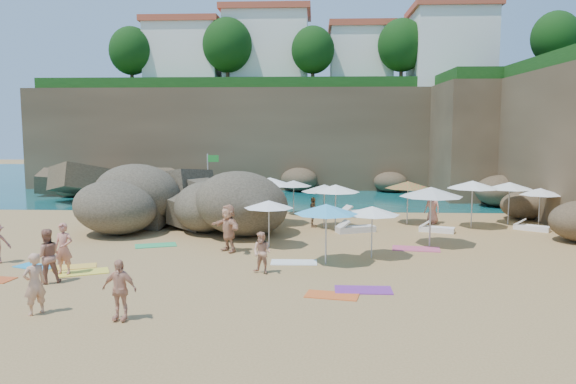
{
  "coord_description": "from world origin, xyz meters",
  "views": [
    {
      "loc": [
        3.26,
        -22.61,
        5.02
      ],
      "look_at": [
        2.0,
        3.0,
        2.0
      ],
      "focal_mm": 35.0,
      "sensor_mm": 36.0,
      "label": 1
    }
  ],
  "objects_px": {
    "parasol_0": "(294,183)",
    "person_stand_6": "(34,284)",
    "person_stand_4": "(432,207)",
    "person_stand_5": "(247,197)",
    "rock_outcrop": "(190,225)",
    "person_stand_1": "(46,256)",
    "lounger_0": "(251,224)",
    "flag_pole": "(210,175)",
    "parasol_1": "(324,188)",
    "person_stand_2": "(273,205)",
    "person_stand_3": "(313,212)",
    "parasol_2": "(336,188)"
  },
  "relations": [
    {
      "from": "parasol_0",
      "to": "person_stand_6",
      "type": "relative_size",
      "value": 1.23
    },
    {
      "from": "person_stand_4",
      "to": "person_stand_5",
      "type": "height_order",
      "value": "person_stand_4"
    },
    {
      "from": "rock_outcrop",
      "to": "person_stand_1",
      "type": "distance_m",
      "value": 10.91
    },
    {
      "from": "lounger_0",
      "to": "person_stand_4",
      "type": "distance_m",
      "value": 9.4
    },
    {
      "from": "lounger_0",
      "to": "person_stand_5",
      "type": "bearing_deg",
      "value": 71.94
    },
    {
      "from": "flag_pole",
      "to": "person_stand_1",
      "type": "height_order",
      "value": "flag_pole"
    },
    {
      "from": "parasol_1",
      "to": "person_stand_5",
      "type": "bearing_deg",
      "value": 128.37
    },
    {
      "from": "person_stand_4",
      "to": "person_stand_6",
      "type": "distance_m",
      "value": 20.08
    },
    {
      "from": "person_stand_2",
      "to": "person_stand_6",
      "type": "bearing_deg",
      "value": 125.56
    },
    {
      "from": "flag_pole",
      "to": "person_stand_6",
      "type": "bearing_deg",
      "value": -94.42
    },
    {
      "from": "parasol_0",
      "to": "rock_outcrop",
      "type": "bearing_deg",
      "value": -142.94
    },
    {
      "from": "person_stand_5",
      "to": "person_stand_2",
      "type": "bearing_deg",
      "value": -92.88
    },
    {
      "from": "person_stand_1",
      "to": "person_stand_5",
      "type": "relative_size",
      "value": 1.14
    },
    {
      "from": "flag_pole",
      "to": "person_stand_2",
      "type": "height_order",
      "value": "flag_pole"
    },
    {
      "from": "rock_outcrop",
      "to": "person_stand_2",
      "type": "distance_m",
      "value": 4.48
    },
    {
      "from": "person_stand_3",
      "to": "person_stand_4",
      "type": "bearing_deg",
      "value": -70.76
    },
    {
      "from": "rock_outcrop",
      "to": "person_stand_2",
      "type": "relative_size",
      "value": 4.41
    },
    {
      "from": "flag_pole",
      "to": "person_stand_4",
      "type": "relative_size",
      "value": 2.06
    },
    {
      "from": "person_stand_3",
      "to": "person_stand_5",
      "type": "relative_size",
      "value": 0.97
    },
    {
      "from": "flag_pole",
      "to": "parasol_0",
      "type": "height_order",
      "value": "flag_pole"
    },
    {
      "from": "person_stand_3",
      "to": "person_stand_6",
      "type": "relative_size",
      "value": 0.89
    },
    {
      "from": "person_stand_1",
      "to": "parasol_1",
      "type": "bearing_deg",
      "value": -165.43
    },
    {
      "from": "parasol_0",
      "to": "lounger_0",
      "type": "relative_size",
      "value": 1.09
    },
    {
      "from": "lounger_0",
      "to": "person_stand_6",
      "type": "height_order",
      "value": "person_stand_6"
    },
    {
      "from": "person_stand_6",
      "to": "parasol_1",
      "type": "bearing_deg",
      "value": -173.02
    },
    {
      "from": "flag_pole",
      "to": "person_stand_5",
      "type": "distance_m",
      "value": 2.74
    },
    {
      "from": "lounger_0",
      "to": "person_stand_6",
      "type": "xyz_separation_m",
      "value": [
        -4.29,
        -13.25,
        0.69
      ]
    },
    {
      "from": "parasol_2",
      "to": "lounger_0",
      "type": "xyz_separation_m",
      "value": [
        -4.16,
        0.49,
        -1.88
      ]
    },
    {
      "from": "rock_outcrop",
      "to": "person_stand_4",
      "type": "height_order",
      "value": "person_stand_4"
    },
    {
      "from": "lounger_0",
      "to": "person_stand_2",
      "type": "bearing_deg",
      "value": 37.57
    },
    {
      "from": "person_stand_2",
      "to": "person_stand_3",
      "type": "bearing_deg",
      "value": -165.96
    },
    {
      "from": "person_stand_6",
      "to": "person_stand_2",
      "type": "bearing_deg",
      "value": -161.12
    },
    {
      "from": "flag_pole",
      "to": "person_stand_5",
      "type": "xyz_separation_m",
      "value": [
        1.98,
        1.25,
        -1.42
      ]
    },
    {
      "from": "lounger_0",
      "to": "person_stand_3",
      "type": "distance_m",
      "value": 3.13
    },
    {
      "from": "parasol_0",
      "to": "person_stand_3",
      "type": "bearing_deg",
      "value": -74.37
    },
    {
      "from": "person_stand_3",
      "to": "person_stand_6",
      "type": "distance_m",
      "value": 15.31
    },
    {
      "from": "person_stand_3",
      "to": "person_stand_4",
      "type": "xyz_separation_m",
      "value": [
        6.17,
        1.41,
        0.08
      ]
    },
    {
      "from": "person_stand_2",
      "to": "parasol_0",
      "type": "bearing_deg",
      "value": -60.21
    },
    {
      "from": "flag_pole",
      "to": "person_stand_5",
      "type": "height_order",
      "value": "flag_pole"
    },
    {
      "from": "parasol_1",
      "to": "lounger_0",
      "type": "height_order",
      "value": "parasol_1"
    },
    {
      "from": "parasol_2",
      "to": "person_stand_1",
      "type": "distance_m",
      "value": 13.75
    },
    {
      "from": "parasol_2",
      "to": "person_stand_2",
      "type": "xyz_separation_m",
      "value": [
        -3.23,
        2.48,
        -1.17
      ]
    },
    {
      "from": "parasol_1",
      "to": "parasol_0",
      "type": "bearing_deg",
      "value": 111.88
    },
    {
      "from": "person_stand_2",
      "to": "person_stand_5",
      "type": "xyz_separation_m",
      "value": [
        -1.87,
        3.78,
        -0.08
      ]
    },
    {
      "from": "parasol_1",
      "to": "parasol_2",
      "type": "xyz_separation_m",
      "value": [
        0.54,
        -0.5,
        0.05
      ]
    },
    {
      "from": "flag_pole",
      "to": "parasol_0",
      "type": "distance_m",
      "value": 4.89
    },
    {
      "from": "parasol_1",
      "to": "person_stand_2",
      "type": "distance_m",
      "value": 3.52
    },
    {
      "from": "person_stand_3",
      "to": "person_stand_6",
      "type": "bearing_deg",
      "value": 157.65
    },
    {
      "from": "parasol_0",
      "to": "person_stand_4",
      "type": "distance_m",
      "value": 7.81
    },
    {
      "from": "parasol_1",
      "to": "lounger_0",
      "type": "relative_size",
      "value": 1.2
    }
  ]
}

